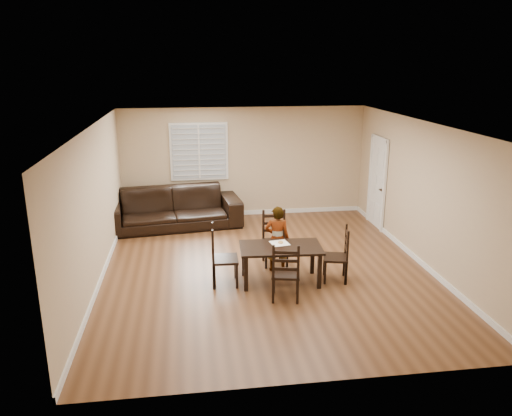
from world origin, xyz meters
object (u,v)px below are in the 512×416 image
Objects in this scene: chair_right at (342,256)px; sofa at (173,208)px; dining_table at (281,251)px; chair_left at (217,258)px; chair_far at (286,276)px; child at (277,239)px; donut at (281,242)px; chair_near at (274,239)px.

chair_right reaches higher than sofa.
dining_table is 1.36× the size of chair_left.
chair_left reaches higher than chair_far.
chair_left is 1.23m from child.
dining_table is 0.47× the size of sofa.
child is at bearing 89.72° from donut.
chair_left is at bearing -80.55° from chair_right.
chair_right is 1.23m from child.
chair_left is 0.86× the size of child.
chair_left reaches higher than dining_table.
chair_far is 1.34m from chair_right.
chair_near reaches higher than sofa.
sofa is (-0.83, 3.29, -0.03)m from chair_left.
sofa is (-1.96, 3.19, -0.23)m from donut.
chair_near is at bearing -120.75° from chair_right.
child is at bearing -82.13° from chair_far.
chair_far is 0.81× the size of child.
donut is (-0.02, -0.76, 0.22)m from chair_near.
child reaches higher than chair_near.
dining_table is 1.41× the size of chair_near.
chair_left is 11.02× the size of donut.
chair_far is 1.33m from chair_left.
donut is 3.75m from sofa.
chair_near reaches higher than donut.
chair_near is (0.05, 0.92, -0.10)m from dining_table.
chair_near is 1.69m from chair_far.
chair_far reaches higher than sofa.
sofa is at bearing 130.21° from chair_near.
sofa is (-1.98, 2.42, -0.01)m from chair_near.
child is at bearing -62.44° from sofa.
chair_right is 1.12m from donut.
donut is at bearing -65.55° from sofa.
chair_left is 3.39m from sofa.
chair_right reaches higher than dining_table.
child is at bearing 90.00° from dining_table.
chair_near reaches higher than dining_table.
dining_table is at bearing -67.11° from sofa.
chair_left reaches higher than chair_right.
chair_left reaches higher than donut.
chair_far is 0.32× the size of sofa.
donut is at bearing -89.59° from chair_right.
chair_left is at bearing -26.45° from chair_far.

